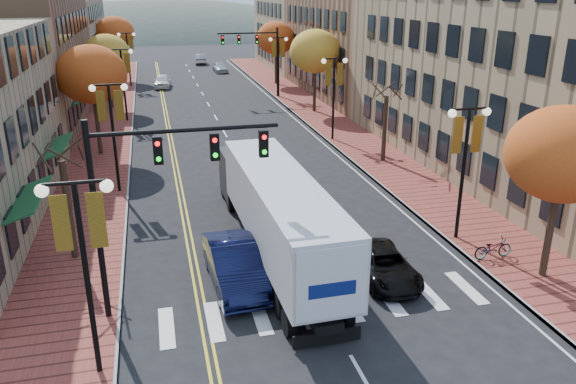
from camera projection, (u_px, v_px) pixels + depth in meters
ground at (341, 339)px, 18.25m from camera, size 200.00×200.00×0.00m
sidewalk_left at (108, 126)px, 45.86m from camera, size 4.00×85.00×0.15m
sidewalk_right at (319, 115)px, 49.88m from camera, size 4.00×85.00×0.15m
building_left_mid at (0, 56)px, 45.41m from camera, size 12.00×24.00×11.00m
building_left_far at (49, 40)px, 68.47m from camera, size 12.00×26.00×9.50m
building_right_near at (547, 44)px, 34.40m from camera, size 15.00×28.00×15.00m
building_right_mid at (380, 45)px, 58.98m from camera, size 15.00×24.00×10.00m
building_right_far at (320, 27)px, 78.87m from camera, size 15.00×20.00×11.00m
tree_left_a at (69, 210)px, 22.77m from camera, size 0.28×0.28×4.20m
tree_left_b at (92, 75)px, 36.26m from camera, size 4.48×4.48×7.21m
tree_left_c at (107, 54)px, 50.99m from camera, size 4.16×4.16×6.69m
tree_left_d at (115, 33)px, 67.23m from camera, size 4.61×4.61×7.42m
tree_right_a at (563, 154)px, 20.35m from camera, size 4.16×4.16×6.69m
tree_right_b at (385, 129)px, 35.91m from camera, size 0.28×0.28×4.20m
tree_right_c at (315, 51)px, 49.41m from camera, size 4.48×4.48×7.21m
tree_right_d at (276, 38)px, 64.05m from camera, size 4.35×4.35×7.00m
lamp_left_a at (82, 243)px, 15.10m from camera, size 1.96×0.36×6.05m
lamp_left_b at (112, 117)px, 29.70m from camera, size 1.96×0.36×6.05m
lamp_left_c at (122, 71)px, 46.12m from camera, size 1.96×0.36×6.05m
lamp_left_d at (128, 49)px, 62.54m from camera, size 1.96×0.36×6.05m
lamp_right_a at (466, 148)px, 23.92m from camera, size 1.96×0.36×6.05m
lamp_right_b at (334, 83)px, 40.34m from camera, size 1.96×0.36×6.05m
lamp_right_c at (278, 55)px, 56.76m from camera, size 1.96×0.36×6.05m
traffic_mast_near at (155, 180)px, 18.07m from camera, size 6.10×0.35×7.00m
traffic_mast_far at (259, 49)px, 56.09m from camera, size 6.10×0.34×7.00m
semi_truck at (274, 205)px, 23.49m from camera, size 2.75×15.11×3.77m
navy_sedan at (234, 265)px, 21.32m from camera, size 2.03×5.17×1.68m
black_suv at (384, 265)px, 21.84m from camera, size 2.10×4.31×1.18m
car_far_white at (162, 81)px, 63.68m from camera, size 2.19×4.49×1.47m
car_far_silver at (220, 68)px, 75.35m from camera, size 1.76×4.16×1.20m
car_far_oncoming at (200, 59)px, 83.46m from camera, size 1.69×4.38×1.42m
bicycle at (493, 248)px, 23.24m from camera, size 1.73×0.66×0.90m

